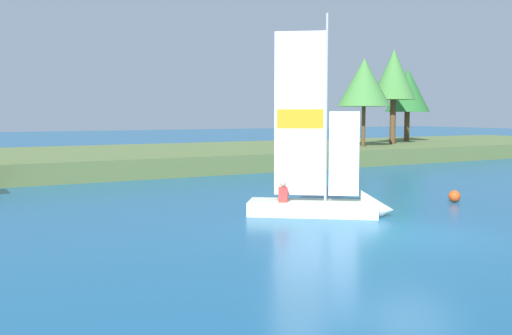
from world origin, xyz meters
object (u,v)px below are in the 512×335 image
at_px(shoreline_tree_midleft, 364,83).
at_px(shoreline_tree_midright, 408,91).
at_px(channel_buoy, 454,196).
at_px(shoreline_tree_centre, 394,75).
at_px(sailboat, 334,201).

relative_size(shoreline_tree_midleft, shoreline_tree_midright, 1.01).
distance_m(shoreline_tree_midleft, channel_buoy, 19.07).
xyz_separation_m(shoreline_tree_midleft, shoreline_tree_centre, (4.06, 1.54, 0.72)).
bearing_deg(shoreline_tree_centre, shoreline_tree_midright, 34.93).
xyz_separation_m(shoreline_tree_midright, channel_buoy, (-17.39, -20.58, -4.92)).
bearing_deg(shoreline_tree_midright, shoreline_tree_centre, -145.07).
bearing_deg(shoreline_tree_midleft, shoreline_tree_midright, 28.55).
bearing_deg(shoreline_tree_midleft, shoreline_tree_centre, 20.76).
bearing_deg(shoreline_tree_midright, sailboat, -138.08).
height_order(shoreline_tree_midright, sailboat, shoreline_tree_midright).
xyz_separation_m(shoreline_tree_midright, sailboat, (-23.04, -20.69, -4.66)).
bearing_deg(sailboat, channel_buoy, 37.91).
bearing_deg(shoreline_tree_midright, shoreline_tree_midleft, -151.45).
relative_size(sailboat, channel_buoy, 15.48).
bearing_deg(shoreline_tree_midright, channel_buoy, -130.20).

